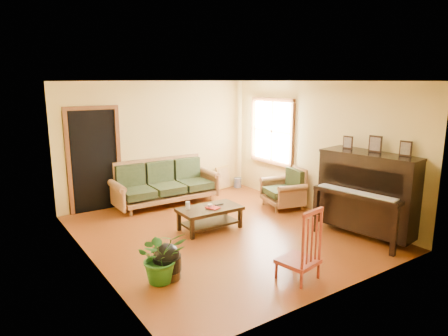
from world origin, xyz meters
TOP-DOWN VIEW (x-y plane):
  - floor at (0.00, 0.00)m, footprint 5.00×5.00m
  - doorway at (-1.45, 2.48)m, footprint 1.08×0.16m
  - window at (2.21, 1.30)m, footprint 0.12×1.36m
  - sofa at (-0.09, 2.04)m, footprint 2.24×0.97m
  - coffee_table at (-0.11, 0.26)m, footprint 1.12×0.62m
  - armchair at (1.85, 0.50)m, footprint 0.99×1.02m
  - piano at (2.01, -1.48)m, footprint 1.20×1.76m
  - footstool at (-1.56, -0.97)m, footprint 0.43×0.43m
  - red_chair at (-0.12, -1.96)m, footprint 0.55×0.59m
  - leaning_frame at (1.63, 2.40)m, footprint 0.45×0.20m
  - ceramic_crock at (2.00, 2.32)m, footprint 0.22×0.22m
  - potted_plant at (-1.66, -1.01)m, footprint 0.74×0.68m
  - book at (-0.18, 0.16)m, footprint 0.24×0.28m
  - candle at (-0.47, 0.41)m, footprint 0.09×0.09m
  - glass_jar at (-0.10, 0.26)m, footprint 0.12×0.12m
  - remote at (0.11, 0.30)m, footprint 0.17×0.05m

SIDE VIEW (x-z plane):
  - floor at x=0.00m, z-range 0.00..0.00m
  - ceramic_crock at x=2.00m, z-range 0.00..0.24m
  - footstool at x=-1.56m, z-range 0.00..0.36m
  - coffee_table at x=-0.11m, z-range 0.00..0.40m
  - leaning_frame at x=1.63m, z-range 0.00..0.59m
  - potted_plant at x=-1.66m, z-range 0.00..0.72m
  - remote at x=0.11m, z-range 0.40..0.42m
  - book at x=-0.18m, z-range 0.40..0.43m
  - armchair at x=1.85m, z-range 0.00..0.85m
  - glass_jar at x=-0.10m, z-range 0.40..0.46m
  - candle at x=-0.47m, z-range 0.40..0.53m
  - sofa at x=-0.09m, z-range 0.00..0.96m
  - red_chair at x=-0.12m, z-range 0.00..1.00m
  - piano at x=2.01m, z-range 0.00..1.44m
  - doorway at x=-1.45m, z-range 0.00..2.05m
  - window at x=2.21m, z-range 0.77..2.23m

